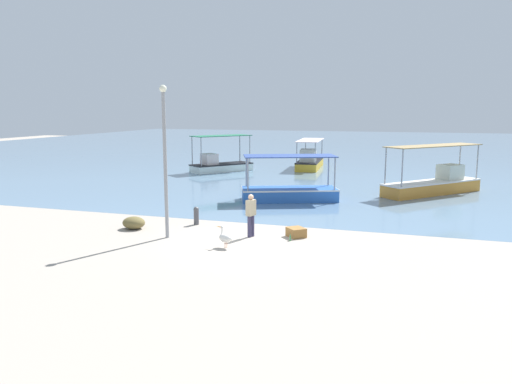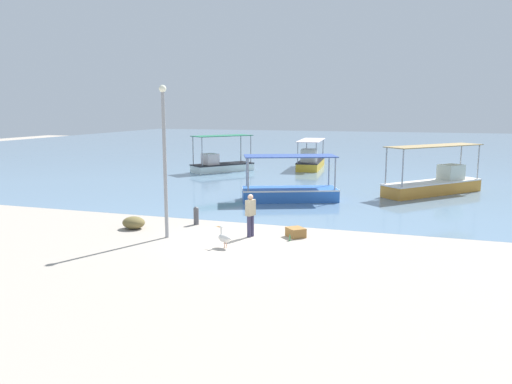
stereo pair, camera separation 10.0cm
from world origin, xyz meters
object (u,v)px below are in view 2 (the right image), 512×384
at_px(fishing_boat_center, 221,164).
at_px(fisherman_standing, 250,214).
at_px(lamp_post, 165,154).
at_px(fishing_boat_near_left, 290,191).
at_px(pelican, 225,238).
at_px(fishing_boat_outer, 435,183).
at_px(glass_bottle, 290,238).
at_px(fishing_boat_far_left, 311,161).
at_px(net_pile, 134,223).
at_px(cargo_crate, 296,232).
at_px(mooring_bollard, 196,215).

height_order(fishing_boat_center, fisherman_standing, fishing_boat_center).
xyz_separation_m(lamp_post, fisherman_standing, (3.07, 1.10, -2.37)).
relative_size(fishing_boat_near_left, pelican, 6.85).
xyz_separation_m(fishing_boat_outer, glass_bottle, (-5.52, -12.93, -0.53)).
distance_m(fishing_boat_center, fishing_boat_near_left, 13.51).
relative_size(fishing_boat_center, fishing_boat_far_left, 0.84).
relative_size(pelican, fisherman_standing, 0.47).
bearing_deg(pelican, lamp_post, 165.91).
height_order(fishing_boat_near_left, net_pile, fishing_boat_near_left).
distance_m(fishing_boat_outer, fishing_boat_far_left, 13.82).
bearing_deg(fishing_boat_outer, fisherman_standing, -119.22).
xyz_separation_m(fishing_boat_center, cargo_crate, (10.47, -18.18, -0.41)).
distance_m(fisherman_standing, glass_bottle, 1.82).
distance_m(fishing_boat_center, net_pile, 19.31).
relative_size(fishing_boat_center, net_pile, 5.22).
relative_size(fishing_boat_outer, cargo_crate, 9.12).
xyz_separation_m(net_pile, glass_bottle, (6.69, 0.11, -0.15)).
distance_m(mooring_bollard, net_pile, 2.64).
bearing_deg(mooring_bollard, net_pile, -145.11).
relative_size(mooring_bollard, glass_bottle, 2.92).
height_order(fishing_boat_far_left, cargo_crate, fishing_boat_far_left).
xyz_separation_m(fisherman_standing, cargo_crate, (1.70, 0.51, -0.72)).
distance_m(fishing_boat_center, glass_bottle, 21.52).
distance_m(pelican, cargo_crate, 3.10).
bearing_deg(glass_bottle, cargo_crate, 83.53).
xyz_separation_m(fishing_boat_far_left, glass_bottle, (3.99, -22.96, -0.53)).
height_order(fishing_boat_center, mooring_bollard, fishing_boat_center).
relative_size(fishing_boat_near_left, mooring_bollard, 6.96).
xyz_separation_m(fishing_boat_center, fisherman_standing, (8.77, -18.69, 0.31)).
distance_m(fishing_boat_outer, mooring_bollard, 15.29).
height_order(fishing_boat_far_left, mooring_bollard, fishing_boat_far_left).
xyz_separation_m(lamp_post, cargo_crate, (4.77, 1.61, -3.09)).
height_order(fishing_boat_center, cargo_crate, fishing_boat_center).
height_order(fishing_boat_outer, cargo_crate, fishing_boat_outer).
bearing_deg(glass_bottle, mooring_bollard, 162.76).
bearing_deg(fishing_boat_near_left, pelican, -89.68).
xyz_separation_m(pelican, mooring_bollard, (-2.51, 3.02, 0.05)).
bearing_deg(pelican, fishing_boat_outer, 62.61).
relative_size(fishing_boat_near_left, net_pile, 5.72).
height_order(fishing_boat_far_left, pelican, fishing_boat_far_left).
relative_size(pelican, glass_bottle, 2.96).
xyz_separation_m(fishing_boat_far_left, pelican, (1.97, -24.58, -0.26)).
bearing_deg(mooring_bollard, fishing_boat_outer, 48.92).
xyz_separation_m(fishing_boat_far_left, net_pile, (-2.70, -23.06, -0.38)).
bearing_deg(fisherman_standing, fishing_boat_near_left, 93.18).
bearing_deg(cargo_crate, net_pile, -173.51).
bearing_deg(fishing_boat_near_left, fishing_boat_far_left, 97.41).
height_order(fishing_boat_near_left, cargo_crate, fishing_boat_near_left).
bearing_deg(fisherman_standing, lamp_post, -160.23).
bearing_deg(fishing_boat_center, fisherman_standing, -64.86).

